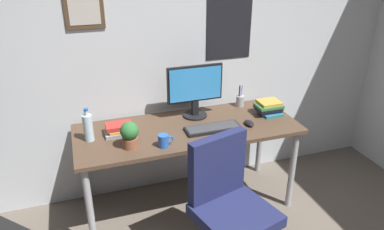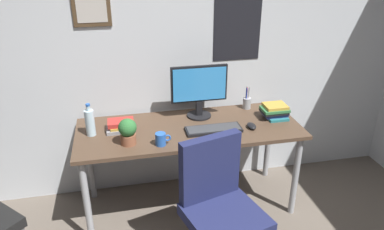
{
  "view_description": "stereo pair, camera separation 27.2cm",
  "coord_description": "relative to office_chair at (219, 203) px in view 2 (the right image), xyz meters",
  "views": [
    {
      "loc": [
        -0.69,
        -0.71,
        2.04
      ],
      "look_at": [
        0.09,
        1.63,
        0.89
      ],
      "focal_mm": 34.43,
      "sensor_mm": 36.0,
      "label": 1
    },
    {
      "loc": [
        -0.43,
        -0.79,
        2.04
      ],
      "look_at": [
        0.09,
        1.63,
        0.89
      ],
      "focal_mm": 34.43,
      "sensor_mm": 36.0,
      "label": 2
    }
  ],
  "objects": [
    {
      "name": "computer_mouse",
      "position": [
        0.42,
        0.56,
        0.23
      ],
      "size": [
        0.06,
        0.11,
        0.04
      ],
      "color": "black",
      "rests_on": "desk"
    },
    {
      "name": "water_bottle",
      "position": [
        -0.8,
        0.71,
        0.32
      ],
      "size": [
        0.07,
        0.07,
        0.25
      ],
      "color": "silver",
      "rests_on": "desk"
    },
    {
      "name": "pen_cup",
      "position": [
        0.51,
        0.93,
        0.27
      ],
      "size": [
        0.07,
        0.07,
        0.2
      ],
      "color": "#9EA0A5",
      "rests_on": "desk"
    },
    {
      "name": "book_stack_right",
      "position": [
        0.67,
        0.71,
        0.27
      ],
      "size": [
        0.21,
        0.18,
        0.11
      ],
      "color": "#26727A",
      "rests_on": "desk"
    },
    {
      "name": "wall_back",
      "position": [
        -0.14,
        1.1,
        0.77
      ],
      "size": [
        4.4,
        0.1,
        2.6
      ],
      "color": "silver",
      "rests_on": "ground_plane"
    },
    {
      "name": "coffee_mug_near",
      "position": [
        -0.31,
        0.45,
        0.26
      ],
      "size": [
        0.11,
        0.08,
        0.09
      ],
      "color": "#2659B2",
      "rests_on": "desk"
    },
    {
      "name": "desk",
      "position": [
        -0.05,
        0.68,
        0.14
      ],
      "size": [
        1.74,
        0.68,
        0.74
      ],
      "color": "#4C3828",
      "rests_on": "ground_plane"
    },
    {
      "name": "potted_plant",
      "position": [
        -0.53,
        0.51,
        0.32
      ],
      "size": [
        0.13,
        0.13,
        0.19
      ],
      "color": "brown",
      "rests_on": "desk"
    },
    {
      "name": "office_chair",
      "position": [
        0.0,
        0.0,
        0.0
      ],
      "size": [
        0.58,
        0.59,
        0.95
      ],
      "color": "#1E234C",
      "rests_on": "ground_plane"
    },
    {
      "name": "keyboard",
      "position": [
        0.12,
        0.58,
        0.23
      ],
      "size": [
        0.43,
        0.15,
        0.03
      ],
      "color": "black",
      "rests_on": "desk"
    },
    {
      "name": "book_stack_left",
      "position": [
        -0.58,
        0.74,
        0.26
      ],
      "size": [
        0.21,
        0.15,
        0.08
      ],
      "color": "gray",
      "rests_on": "desk"
    },
    {
      "name": "monitor",
      "position": [
        0.07,
        0.86,
        0.46
      ],
      "size": [
        0.46,
        0.2,
        0.43
      ],
      "color": "black",
      "rests_on": "desk"
    }
  ]
}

